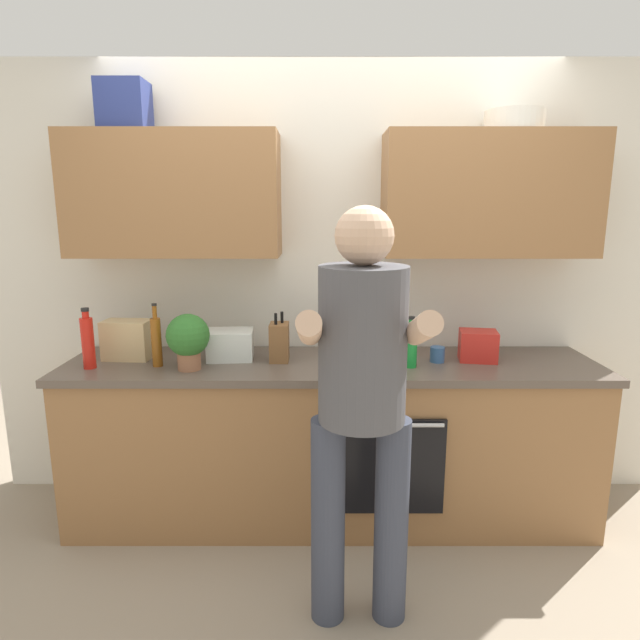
{
  "coord_description": "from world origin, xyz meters",
  "views": [
    {
      "loc": [
        -0.06,
        -2.74,
        1.71
      ],
      "look_at": [
        -0.07,
        -0.1,
        1.15
      ],
      "focal_mm": 29.83,
      "sensor_mm": 36.0,
      "label": 1
    }
  ],
  "objects_px": {
    "person_standing": "(363,390)",
    "grocery_bag_crisps": "(480,346)",
    "cup_tea": "(439,354)",
    "grocery_bag_produce": "(232,345)",
    "potted_herb": "(190,338)",
    "cup_stoneware": "(369,360)",
    "bottle_syrup": "(158,341)",
    "bottle_soda": "(412,345)",
    "bottle_water": "(352,341)",
    "knife_block": "(281,342)",
    "bottle_hotsauce": "(90,341)",
    "bottle_wine": "(374,332)",
    "grocery_bag_bread": "(129,340)"
  },
  "relations": [
    {
      "from": "person_standing",
      "to": "grocery_bag_crisps",
      "type": "bearing_deg",
      "value": 49.64
    },
    {
      "from": "cup_tea",
      "to": "grocery_bag_produce",
      "type": "height_order",
      "value": "grocery_bag_produce"
    },
    {
      "from": "potted_herb",
      "to": "cup_stoneware",
      "type": "bearing_deg",
      "value": -1.4
    },
    {
      "from": "person_standing",
      "to": "bottle_syrup",
      "type": "xyz_separation_m",
      "value": [
        -1.01,
        0.7,
        0.02
      ]
    },
    {
      "from": "bottle_soda",
      "to": "grocery_bag_crisps",
      "type": "height_order",
      "value": "bottle_soda"
    },
    {
      "from": "person_standing",
      "to": "grocery_bag_produce",
      "type": "xyz_separation_m",
      "value": [
        -0.65,
        0.84,
        -0.04
      ]
    },
    {
      "from": "bottle_water",
      "to": "knife_block",
      "type": "height_order",
      "value": "bottle_water"
    },
    {
      "from": "person_standing",
      "to": "bottle_water",
      "type": "xyz_separation_m",
      "value": [
        -0.0,
        0.76,
        -0.0
      ]
    },
    {
      "from": "bottle_hotsauce",
      "to": "potted_herb",
      "type": "xyz_separation_m",
      "value": [
        0.52,
        -0.02,
        0.02
      ]
    },
    {
      "from": "cup_stoneware",
      "to": "grocery_bag_crisps",
      "type": "height_order",
      "value": "grocery_bag_crisps"
    },
    {
      "from": "cup_stoneware",
      "to": "bottle_wine",
      "type": "bearing_deg",
      "value": 79.57
    },
    {
      "from": "bottle_hotsauce",
      "to": "knife_block",
      "type": "bearing_deg",
      "value": 8.11
    },
    {
      "from": "bottle_water",
      "to": "bottle_wine",
      "type": "distance_m",
      "value": 0.2
    },
    {
      "from": "bottle_water",
      "to": "bottle_wine",
      "type": "xyz_separation_m",
      "value": [
        0.13,
        0.15,
        0.02
      ]
    },
    {
      "from": "bottle_water",
      "to": "grocery_bag_produce",
      "type": "height_order",
      "value": "bottle_water"
    },
    {
      "from": "bottle_syrup",
      "to": "grocery_bag_crisps",
      "type": "distance_m",
      "value": 1.7
    },
    {
      "from": "bottle_hotsauce",
      "to": "cup_stoneware",
      "type": "height_order",
      "value": "bottle_hotsauce"
    },
    {
      "from": "bottle_syrup",
      "to": "cup_stoneware",
      "type": "height_order",
      "value": "bottle_syrup"
    },
    {
      "from": "grocery_bag_produce",
      "to": "person_standing",
      "type": "bearing_deg",
      "value": -52.3
    },
    {
      "from": "bottle_syrup",
      "to": "cup_tea",
      "type": "height_order",
      "value": "bottle_syrup"
    },
    {
      "from": "knife_block",
      "to": "grocery_bag_produce",
      "type": "distance_m",
      "value": 0.27
    },
    {
      "from": "bottle_wine",
      "to": "cup_tea",
      "type": "relative_size",
      "value": 3.7
    },
    {
      "from": "potted_herb",
      "to": "grocery_bag_produce",
      "type": "bearing_deg",
      "value": 47.89
    },
    {
      "from": "grocery_bag_bread",
      "to": "person_standing",
      "type": "bearing_deg",
      "value": -34.8
    },
    {
      "from": "knife_block",
      "to": "grocery_bag_bread",
      "type": "bearing_deg",
      "value": 177.41
    },
    {
      "from": "grocery_bag_produce",
      "to": "grocery_bag_crisps",
      "type": "bearing_deg",
      "value": -1.38
    },
    {
      "from": "knife_block",
      "to": "cup_stoneware",
      "type": "bearing_deg",
      "value": -21.52
    },
    {
      "from": "grocery_bag_bread",
      "to": "cup_stoneware",
      "type": "bearing_deg",
      "value": -9.62
    },
    {
      "from": "bottle_hotsauce",
      "to": "grocery_bag_bread",
      "type": "bearing_deg",
      "value": 51.83
    },
    {
      "from": "bottle_water",
      "to": "grocery_bag_crisps",
      "type": "distance_m",
      "value": 0.69
    },
    {
      "from": "grocery_bag_bread",
      "to": "grocery_bag_produce",
      "type": "bearing_deg",
      "value": 0.18
    },
    {
      "from": "cup_stoneware",
      "to": "bottle_soda",
      "type": "bearing_deg",
      "value": 15.84
    },
    {
      "from": "person_standing",
      "to": "bottle_soda",
      "type": "relative_size",
      "value": 6.44
    },
    {
      "from": "bottle_soda",
      "to": "bottle_wine",
      "type": "xyz_separation_m",
      "value": [
        -0.18,
        0.22,
        0.02
      ]
    },
    {
      "from": "bottle_water",
      "to": "bottle_wine",
      "type": "bearing_deg",
      "value": 48.23
    },
    {
      "from": "bottle_wine",
      "to": "cup_stoneware",
      "type": "distance_m",
      "value": 0.3
    },
    {
      "from": "cup_tea",
      "to": "bottle_soda",
      "type": "bearing_deg",
      "value": -149.9
    },
    {
      "from": "bottle_wine",
      "to": "cup_stoneware",
      "type": "relative_size",
      "value": 2.79
    },
    {
      "from": "cup_tea",
      "to": "grocery_bag_crisps",
      "type": "bearing_deg",
      "value": 7.52
    },
    {
      "from": "knife_block",
      "to": "grocery_bag_produce",
      "type": "relative_size",
      "value": 1.09
    },
    {
      "from": "grocery_bag_produce",
      "to": "grocery_bag_crisps",
      "type": "distance_m",
      "value": 1.34
    },
    {
      "from": "knife_block",
      "to": "grocery_bag_produce",
      "type": "xyz_separation_m",
      "value": [
        -0.27,
        0.04,
        -0.02
      ]
    },
    {
      "from": "bottle_syrup",
      "to": "knife_block",
      "type": "height_order",
      "value": "bottle_syrup"
    },
    {
      "from": "potted_herb",
      "to": "bottle_wine",
      "type": "bearing_deg",
      "value": 15.44
    },
    {
      "from": "bottle_hotsauce",
      "to": "bottle_wine",
      "type": "relative_size",
      "value": 1.04
    },
    {
      "from": "bottle_wine",
      "to": "person_standing",
      "type": "bearing_deg",
      "value": -98.08
    },
    {
      "from": "bottle_wine",
      "to": "knife_block",
      "type": "distance_m",
      "value": 0.52
    },
    {
      "from": "bottle_hotsauce",
      "to": "grocery_bag_produce",
      "type": "xyz_separation_m",
      "value": [
        0.7,
        0.18,
        -0.06
      ]
    },
    {
      "from": "bottle_syrup",
      "to": "person_standing",
      "type": "bearing_deg",
      "value": -34.82
    },
    {
      "from": "cup_tea",
      "to": "grocery_bag_bread",
      "type": "distance_m",
      "value": 1.68
    }
  ]
}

